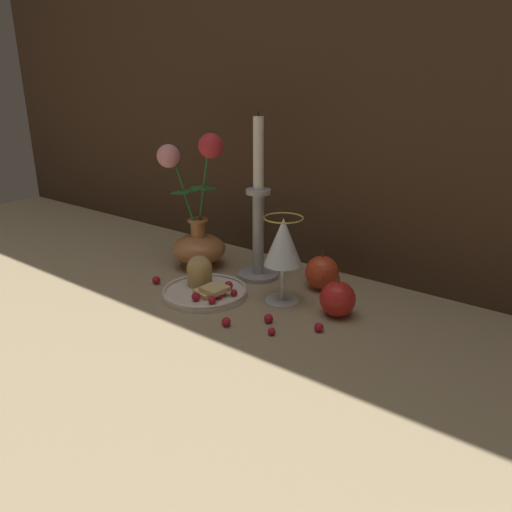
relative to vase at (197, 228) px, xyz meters
name	(u,v)px	position (x,y,z in m)	size (l,w,h in m)	color
ground_plane	(239,293)	(0.18, -0.06, -0.10)	(2.40, 2.40, 0.00)	#9E8966
vase	(197,228)	(0.00, 0.00, 0.00)	(0.17, 0.13, 0.32)	#B77042
plate_with_pastries	(204,285)	(0.13, -0.11, -0.08)	(0.18, 0.18, 0.08)	silver
wine_glass	(283,245)	(0.28, -0.04, 0.03)	(0.08, 0.08, 0.18)	silver
candlestick	(258,223)	(0.16, 0.03, 0.03)	(0.09, 0.09, 0.37)	#A3A3A8
apple_beside_vase	(338,299)	(0.40, -0.03, -0.06)	(0.07, 0.07, 0.08)	red
apple_near_glass	(322,273)	(0.31, 0.06, -0.06)	(0.07, 0.07, 0.09)	#D14223
berry_near_plate	(226,322)	(0.26, -0.20, -0.09)	(0.02, 0.02, 0.02)	#AD192D
berry_front_center	(272,331)	(0.35, -0.17, -0.09)	(0.01, 0.01, 0.01)	#AD192D
berry_by_glass_stem	(269,318)	(0.31, -0.14, -0.09)	(0.02, 0.02, 0.02)	#AD192D
berry_under_candlestick	(156,280)	(0.00, -0.14, -0.09)	(0.02, 0.02, 0.02)	#AD192D
berry_far_right	(319,327)	(0.41, -0.11, -0.09)	(0.02, 0.02, 0.02)	#AD192D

